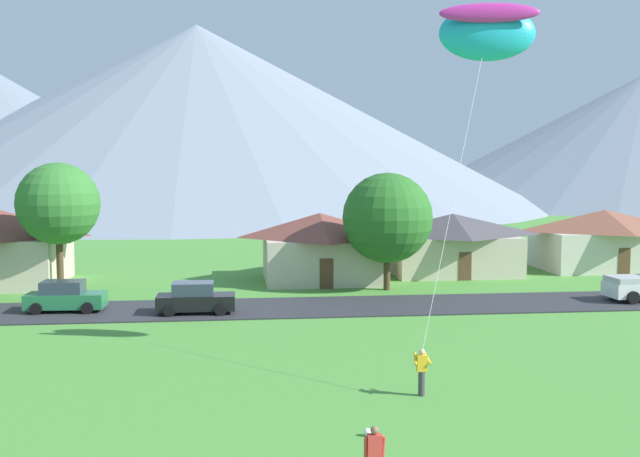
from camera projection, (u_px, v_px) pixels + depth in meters
road_strip at (284, 308)px, 42.62m from camera, size 160.00×6.14×0.08m
mountain_central_ridge at (197, 116)px, 146.66m from camera, size 133.68×133.68×35.24m
mountain_west_ridge at (129, 142)px, 170.41m from camera, size 98.58×98.58×26.58m
house_leftmost at (1, 246)px, 50.86m from camera, size 8.60×8.45×5.09m
house_left_center at (604, 239)px, 58.41m from camera, size 10.51×6.83×4.65m
house_right_center at (453, 243)px, 55.80m from camera, size 9.75×6.71×4.52m
house_rightmost at (320, 245)px, 52.97m from camera, size 8.33×8.37×4.75m
tree_near_left at (387, 218)px, 48.52m from camera, size 5.85×5.85×7.63m
tree_left_of_center at (58, 204)px, 47.66m from camera, size 5.22×5.22×8.28m
parked_car_black_west_end at (195, 298)px, 40.85m from camera, size 4.22×2.11×1.68m
parked_car_green_mid_west at (65, 297)px, 41.35m from camera, size 4.26×2.20×1.68m
kite_flyer_with_kite at (487, 34)px, 30.44m from camera, size 6.18×6.25×14.72m
watcher_person at (374, 457)px, 18.60m from camera, size 0.56×0.24×1.68m
soccer_ball at (367, 432)px, 22.51m from camera, size 0.24×0.24×0.24m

